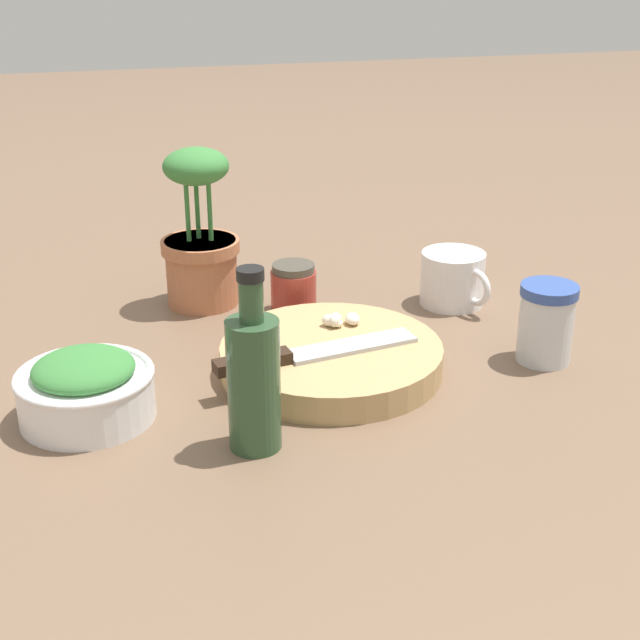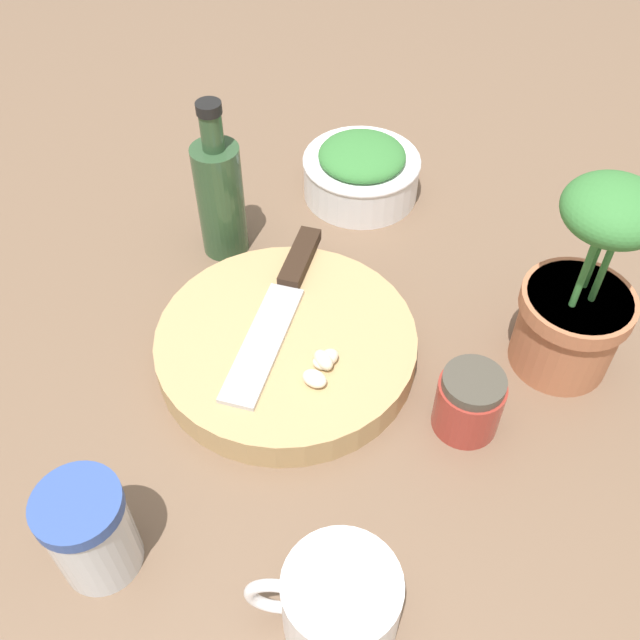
% 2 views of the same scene
% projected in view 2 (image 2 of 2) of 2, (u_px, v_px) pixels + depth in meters
% --- Properties ---
extents(ground_plane, '(5.00, 5.00, 0.00)m').
position_uv_depth(ground_plane, '(298.00, 398.00, 0.66)').
color(ground_plane, brown).
extents(cutting_board, '(0.25, 0.25, 0.03)m').
position_uv_depth(cutting_board, '(286.00, 346.00, 0.68)').
color(cutting_board, tan).
rests_on(cutting_board, ground_plane).
extents(chef_knife, '(0.23, 0.06, 0.01)m').
position_uv_depth(chef_knife, '(282.00, 299.00, 0.69)').
color(chef_knife, black).
rests_on(chef_knife, cutting_board).
extents(garlic_cloves, '(0.05, 0.03, 0.02)m').
position_uv_depth(garlic_cloves, '(322.00, 365.00, 0.63)').
color(garlic_cloves, beige).
rests_on(garlic_cloves, cutting_board).
extents(herb_bowl, '(0.14, 0.14, 0.07)m').
position_uv_depth(herb_bowl, '(361.00, 170.00, 0.84)').
color(herb_bowl, white).
rests_on(herb_bowl, ground_plane).
extents(spice_jar, '(0.06, 0.06, 0.09)m').
position_uv_depth(spice_jar, '(90.00, 531.00, 0.52)').
color(spice_jar, silver).
rests_on(spice_jar, ground_plane).
extents(coffee_mug, '(0.08, 0.11, 0.07)m').
position_uv_depth(coffee_mug, '(338.00, 604.00, 0.50)').
color(coffee_mug, white).
rests_on(coffee_mug, ground_plane).
extents(honey_jar, '(0.06, 0.06, 0.06)m').
position_uv_depth(honey_jar, '(469.00, 402.00, 0.62)').
color(honey_jar, '#9E3328').
rests_on(honey_jar, ground_plane).
extents(oil_bottle, '(0.05, 0.05, 0.18)m').
position_uv_depth(oil_bottle, '(220.00, 195.00, 0.74)').
color(oil_bottle, '#2D4C2D').
rests_on(oil_bottle, ground_plane).
extents(potted_herb, '(0.10, 0.10, 0.21)m').
position_uv_depth(potted_herb, '(580.00, 298.00, 0.63)').
color(potted_herb, '#B26B47').
rests_on(potted_herb, ground_plane).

